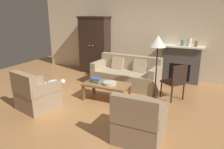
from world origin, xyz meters
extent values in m
plane|color=#B27A47|center=(0.00, 0.00, 0.00)|extent=(9.60, 9.60, 0.00)
cube|color=beige|center=(0.00, 2.55, 1.40)|extent=(7.20, 0.10, 2.80)
cube|color=#4C4947|center=(1.55, 2.30, 0.54)|extent=(1.10, 0.36, 1.08)
cube|color=black|center=(1.55, 2.12, 0.34)|extent=(0.60, 0.01, 0.52)
cube|color=white|center=(1.55, 2.28, 1.10)|extent=(1.26, 0.48, 0.04)
cube|color=black|center=(-1.40, 2.22, 0.94)|extent=(1.00, 0.52, 1.89)
cube|color=black|center=(-1.40, 2.22, 1.92)|extent=(1.06, 0.55, 0.06)
sphere|color=#ADAFB5|center=(-1.46, 1.95, 0.98)|extent=(0.04, 0.04, 0.04)
sphere|color=#ADAFB5|center=(-1.34, 1.95, 0.98)|extent=(0.04, 0.04, 0.04)
cube|color=tan|center=(0.17, 1.19, 0.22)|extent=(1.95, 0.96, 0.44)
cube|color=tan|center=(0.19, 1.53, 0.65)|extent=(1.91, 0.30, 0.42)
cube|color=tan|center=(-0.71, 1.25, 0.55)|extent=(0.21, 0.81, 0.22)
cube|color=tan|center=(1.05, 1.14, 0.55)|extent=(0.21, 0.81, 0.22)
cube|color=tan|center=(-0.17, 1.42, 0.61)|extent=(0.37, 0.21, 0.37)
cube|color=tan|center=(0.53, 1.37, 0.61)|extent=(0.37, 0.21, 0.37)
cube|color=olive|center=(0.11, 0.07, 0.39)|extent=(1.10, 0.60, 0.05)
cube|color=brown|center=(-0.40, -0.19, 0.18)|extent=(0.06, 0.06, 0.37)
cube|color=brown|center=(0.62, -0.19, 0.18)|extent=(0.06, 0.06, 0.37)
cube|color=brown|center=(-0.40, 0.33, 0.18)|extent=(0.06, 0.06, 0.37)
cube|color=brown|center=(0.62, 0.33, 0.18)|extent=(0.06, 0.06, 0.37)
cylinder|color=beige|center=(0.21, 0.03, 0.45)|extent=(0.33, 0.33, 0.06)
cube|color=#427A4C|center=(-0.16, 0.04, 0.44)|extent=(0.26, 0.20, 0.04)
cube|color=gray|center=(-0.16, 0.04, 0.47)|extent=(0.25, 0.19, 0.04)
cube|color=#38569E|center=(-0.16, 0.04, 0.51)|extent=(0.24, 0.17, 0.04)
cylinder|color=slate|center=(1.55, 2.28, 1.21)|extent=(0.10, 0.10, 0.17)
cylinder|color=beige|center=(1.73, 2.28, 1.24)|extent=(0.13, 0.13, 0.23)
cylinder|color=olive|center=(1.93, 2.28, 1.20)|extent=(0.11, 0.11, 0.17)
cube|color=#997F60|center=(-1.08, -0.98, 0.21)|extent=(0.92, 0.92, 0.42)
cube|color=#997F60|center=(-1.15, -1.29, 0.65)|extent=(0.78, 0.33, 0.46)
cube|color=#997F60|center=(-0.76, -1.06, 0.52)|extent=(0.28, 0.71, 0.20)
cube|color=#997F60|center=(-1.40, -0.91, 0.52)|extent=(0.28, 0.71, 0.20)
cube|color=#997F60|center=(1.36, -1.21, 0.21)|extent=(0.77, 0.77, 0.42)
cube|color=#997F60|center=(1.36, -1.52, 0.65)|extent=(0.76, 0.17, 0.46)
cube|color=#997F60|center=(1.69, -1.22, 0.52)|extent=(0.13, 0.70, 0.20)
cube|color=#997F60|center=(1.03, -1.21, 0.52)|extent=(0.13, 0.70, 0.20)
cube|color=black|center=(1.56, 0.81, 0.43)|extent=(0.62, 0.62, 0.04)
cylinder|color=black|center=(1.53, 1.08, 0.21)|extent=(0.04, 0.04, 0.41)
cylinder|color=black|center=(1.30, 0.78, 0.21)|extent=(0.04, 0.04, 0.41)
cylinder|color=black|center=(1.83, 0.85, 0.21)|extent=(0.04, 0.04, 0.41)
cylinder|color=black|center=(1.60, 0.55, 0.21)|extent=(0.04, 0.04, 0.41)
cube|color=black|center=(1.72, 0.69, 0.68)|extent=(0.30, 0.37, 0.45)
cylinder|color=black|center=(1.24, 0.33, 0.01)|extent=(0.26, 0.26, 0.02)
cylinder|color=black|center=(1.24, 0.33, 0.68)|extent=(0.03, 0.03, 1.37)
cone|color=white|center=(1.24, 0.33, 1.48)|extent=(0.36, 0.36, 0.26)
ellipsoid|color=beige|center=(-1.38, -0.09, 0.25)|extent=(0.45, 0.34, 0.22)
sphere|color=beige|center=(-1.16, 0.00, 0.31)|extent=(0.15, 0.15, 0.15)
cylinder|color=beige|center=(-1.29, 0.01, 0.07)|extent=(0.06, 0.06, 0.14)
cylinder|color=beige|center=(-1.25, -0.09, 0.07)|extent=(0.06, 0.06, 0.14)
cylinder|color=beige|center=(-1.51, -0.09, 0.07)|extent=(0.06, 0.06, 0.14)
cylinder|color=beige|center=(-1.47, -0.19, 0.07)|extent=(0.06, 0.06, 0.14)
sphere|color=beige|center=(-1.59, -0.18, 0.27)|extent=(0.06, 0.06, 0.06)
camera|label=1|loc=(2.26, -4.30, 2.09)|focal=33.93mm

